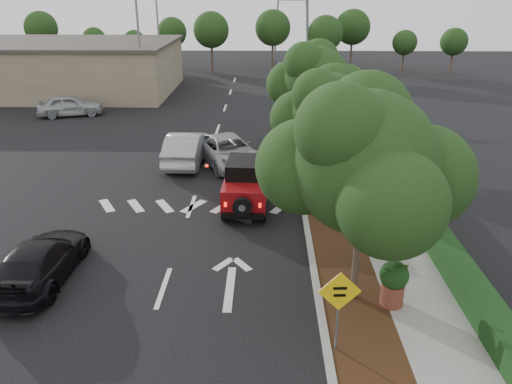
{
  "coord_description": "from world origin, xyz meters",
  "views": [
    {
      "loc": [
        3.04,
        -12.7,
        8.39
      ],
      "look_at": [
        2.73,
        3.0,
        1.9
      ],
      "focal_mm": 35.0,
      "sensor_mm": 36.0,
      "label": 1
    }
  ],
  "objects_px": {
    "silver_suv_ahead": "(229,151)",
    "speed_hump_sign": "(339,301)",
    "red_jeep": "(247,183)",
    "black_suv_oncoming": "(41,261)"
  },
  "relations": [
    {
      "from": "silver_suv_ahead",
      "to": "speed_hump_sign",
      "type": "bearing_deg",
      "value": -100.07
    },
    {
      "from": "speed_hump_sign",
      "to": "silver_suv_ahead",
      "type": "bearing_deg",
      "value": 101.17
    },
    {
      "from": "black_suv_oncoming",
      "to": "red_jeep",
      "type": "bearing_deg",
      "value": -136.28
    },
    {
      "from": "silver_suv_ahead",
      "to": "black_suv_oncoming",
      "type": "distance_m",
      "value": 11.91
    },
    {
      "from": "black_suv_oncoming",
      "to": "speed_hump_sign",
      "type": "xyz_separation_m",
      "value": [
        8.6,
        -3.2,
        0.87
      ]
    },
    {
      "from": "red_jeep",
      "to": "speed_hump_sign",
      "type": "distance_m",
      "value": 9.25
    },
    {
      "from": "silver_suv_ahead",
      "to": "speed_hump_sign",
      "type": "distance_m",
      "value": 14.51
    },
    {
      "from": "speed_hump_sign",
      "to": "black_suv_oncoming",
      "type": "bearing_deg",
      "value": 156.28
    },
    {
      "from": "red_jeep",
      "to": "speed_hump_sign",
      "type": "xyz_separation_m",
      "value": [
        2.51,
        -8.89,
        0.53
      ]
    },
    {
      "from": "red_jeep",
      "to": "silver_suv_ahead",
      "type": "height_order",
      "value": "red_jeep"
    }
  ]
}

